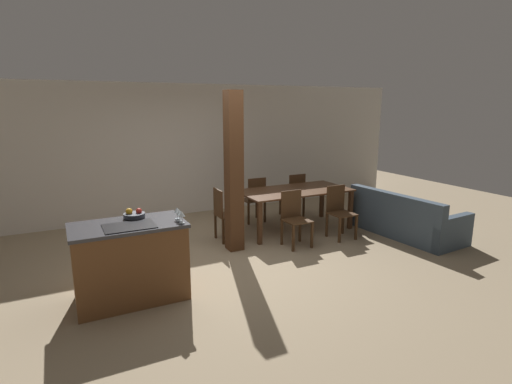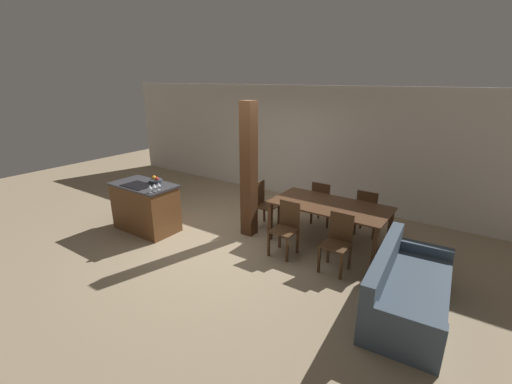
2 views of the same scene
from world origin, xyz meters
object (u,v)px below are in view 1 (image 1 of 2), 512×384
at_px(wine_glass_near, 182,214).
at_px(dining_chair_head_end, 225,213).
at_px(dining_chair_far_right, 294,194).
at_px(couch, 405,220).
at_px(fruit_bowl, 134,214).
at_px(dining_table, 294,194).
at_px(dining_chair_near_left, 295,217).
at_px(dining_chair_far_left, 254,199).
at_px(timber_post, 234,173).
at_px(wine_glass_middle, 179,212).
at_px(dining_chair_near_right, 339,211).
at_px(wine_glass_far, 177,210).
at_px(kitchen_island, 130,262).

relative_size(wine_glass_near, dining_chair_head_end, 0.16).
bearing_deg(dining_chair_far_right, couch, 120.40).
bearing_deg(fruit_bowl, couch, 0.90).
height_order(wine_glass_near, dining_table, wine_glass_near).
bearing_deg(dining_chair_near_left, dining_chair_head_end, 141.67).
bearing_deg(dining_chair_far_left, dining_chair_far_right, -180.00).
relative_size(dining_chair_near_left, couch, 0.45).
bearing_deg(wine_glass_near, dining_chair_head_end, 54.46).
bearing_deg(wine_glass_near, couch, 7.61).
height_order(dining_table, dining_chair_near_left, dining_chair_near_left).
distance_m(dining_table, dining_chair_far_left, 0.89).
height_order(dining_chair_far_right, timber_post, timber_post).
height_order(wine_glass_middle, couch, wine_glass_middle).
distance_m(dining_chair_near_right, dining_chair_far_right, 1.47).
bearing_deg(dining_chair_far_right, dining_chair_near_left, 58.20).
xyz_separation_m(wine_glass_near, dining_chair_far_right, (3.09, 2.47, -0.58)).
xyz_separation_m(dining_chair_far_left, dining_chair_far_right, (0.91, 0.00, 0.00)).
height_order(wine_glass_far, dining_chair_head_end, wine_glass_far).
distance_m(wine_glass_near, dining_chair_far_left, 3.34).
bearing_deg(fruit_bowl, dining_table, 22.02).
relative_size(dining_chair_near_right, dining_chair_far_right, 1.00).
distance_m(wine_glass_middle, dining_chair_head_end, 2.13).
distance_m(dining_chair_near_left, timber_post, 1.26).
bearing_deg(dining_chair_near_left, timber_post, 164.11).
xyz_separation_m(kitchen_island, wine_glass_far, (0.56, -0.09, 0.58)).
bearing_deg(couch, dining_table, 49.39).
bearing_deg(dining_chair_near_left, fruit_bowl, -169.04).
relative_size(wine_glass_near, wine_glass_far, 1.00).
bearing_deg(dining_chair_head_end, dining_table, -90.00).
xyz_separation_m(wine_glass_near, wine_glass_middle, (0.00, 0.09, 0.00)).
distance_m(dining_chair_near_left, dining_chair_far_right, 1.74).
distance_m(dining_table, couch, 2.01).
distance_m(wine_glass_middle, dining_chair_near_left, 2.42).
bearing_deg(couch, timber_post, 72.70).
xyz_separation_m(kitchen_island, timber_post, (1.78, 0.99, 0.78)).
xyz_separation_m(kitchen_island, fruit_bowl, (0.11, 0.21, 0.51)).
bearing_deg(dining_chair_near_left, dining_chair_near_right, 0.00).
relative_size(dining_chair_near_right, dining_chair_head_end, 1.00).
xyz_separation_m(dining_chair_head_end, timber_post, (-0.02, -0.46, 0.77)).
height_order(kitchen_island, timber_post, timber_post).
height_order(wine_glass_middle, dining_table, wine_glass_middle).
distance_m(wine_glass_near, wine_glass_middle, 0.09).
distance_m(fruit_bowl, dining_table, 3.34).
height_order(wine_glass_middle, dining_chair_near_left, wine_glass_middle).
bearing_deg(couch, dining_chair_near_right, 64.79).
bearing_deg(dining_chair_far_left, wine_glass_far, 46.44).
height_order(fruit_bowl, dining_chair_far_left, fruit_bowl).
height_order(kitchen_island, couch, kitchen_island).
bearing_deg(timber_post, wine_glass_far, -138.33).
relative_size(wine_glass_near, dining_chair_near_left, 0.16).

